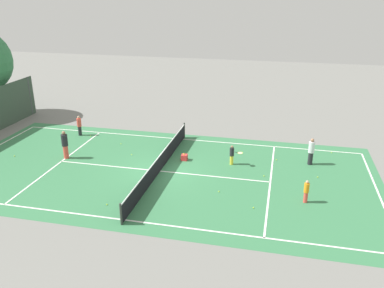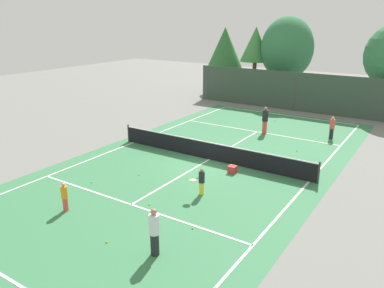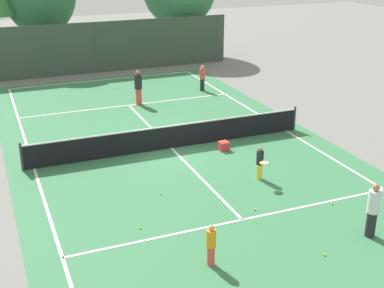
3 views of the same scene
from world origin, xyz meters
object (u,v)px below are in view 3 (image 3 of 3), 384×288
object	(u,v)px
player_2	(373,210)
tennis_ball_5	(255,210)
tennis_ball_7	(113,89)
tennis_ball_1	(212,110)
ball_crate	(224,146)
player_4	(202,78)
player_1	(211,245)
tennis_ball_4	(160,194)
tennis_ball_0	(207,94)
tennis_ball_10	(332,204)
tennis_ball_2	(58,151)
tennis_ball_3	(191,123)
tennis_ball_9	(140,228)
player_0	(138,87)
tennis_ball_6	(324,255)
player_3	(260,163)

from	to	relation	value
player_2	tennis_ball_5	bearing A→B (deg)	132.11
tennis_ball_7	tennis_ball_1	bearing A→B (deg)	-58.31
ball_crate	tennis_ball_5	world-z (taller)	ball_crate
player_4	player_1	bearing A→B (deg)	-112.44
tennis_ball_7	tennis_ball_4	bearing A→B (deg)	-97.63
tennis_ball_0	player_4	bearing A→B (deg)	83.39
ball_crate	tennis_ball_10	distance (m)	5.77
ball_crate	tennis_ball_2	world-z (taller)	ball_crate
tennis_ball_1	tennis_ball_7	world-z (taller)	same
tennis_ball_5	player_1	bearing A→B (deg)	-138.92
player_1	tennis_ball_1	bearing A→B (deg)	65.75
tennis_ball_2	tennis_ball_1	bearing A→B (deg)	17.63
tennis_ball_3	tennis_ball_9	xyz separation A→B (m)	(-5.00, -8.24, 0.00)
tennis_ball_1	tennis_ball_9	xyz separation A→B (m)	(-6.67, -9.67, 0.00)
player_2	player_1	bearing A→B (deg)	175.15
player_2	tennis_ball_4	world-z (taller)	player_2
player_4	tennis_ball_9	world-z (taller)	player_4
player_4	tennis_ball_4	world-z (taller)	player_4
tennis_ball_2	tennis_ball_3	bearing A→B (deg)	9.99
player_0	tennis_ball_0	size ratio (longest dim) A/B	27.48
tennis_ball_6	tennis_ball_9	xyz separation A→B (m)	(-4.26, 3.27, 0.00)
player_1	player_2	world-z (taller)	player_2
player_0	tennis_ball_7	distance (m)	3.54
tennis_ball_1	tennis_ball_5	xyz separation A→B (m)	(-2.95, -9.95, 0.00)
ball_crate	tennis_ball_4	xyz separation A→B (m)	(-3.72, -2.82, -0.15)
player_1	tennis_ball_1	xyz separation A→B (m)	(5.48, 12.15, -0.59)
player_0	tennis_ball_6	world-z (taller)	player_0
player_1	tennis_ball_1	world-z (taller)	player_1
player_3	tennis_ball_5	xyz separation A→B (m)	(-1.27, -2.02, -0.61)
player_1	tennis_ball_7	distance (m)	18.06
tennis_ball_1	ball_crate	bearing A→B (deg)	-108.78
tennis_ball_1	player_2	bearing A→B (deg)	-92.63
tennis_ball_5	tennis_ball_0	bearing A→B (deg)	73.01
player_3	tennis_ball_9	distance (m)	5.33
ball_crate	player_3	bearing A→B (deg)	-89.89
tennis_ball_3	tennis_ball_10	world-z (taller)	same
player_0	tennis_ball_7	size ratio (longest dim) A/B	27.48
tennis_ball_0	tennis_ball_4	distance (m)	12.24
tennis_ball_1	tennis_ball_3	bearing A→B (deg)	-139.54
tennis_ball_4	tennis_ball_7	distance (m)	13.67
player_0	tennis_ball_7	xyz separation A→B (m)	(-0.52, 3.38, -0.90)
player_0	player_2	world-z (taller)	player_0
tennis_ball_6	tennis_ball_3	bearing A→B (deg)	86.33
tennis_ball_1	tennis_ball_6	distance (m)	13.16
player_1	tennis_ball_2	bearing A→B (deg)	104.70
player_3	tennis_ball_3	xyz separation A→B (m)	(-0.00, 6.50, -0.61)
ball_crate	tennis_ball_5	size ratio (longest dim) A/B	6.45
tennis_ball_6	player_3	bearing A→B (deg)	81.59
player_4	tennis_ball_0	distance (m)	1.13
tennis_ball_0	tennis_ball_9	xyz separation A→B (m)	(-7.60, -12.40, 0.00)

